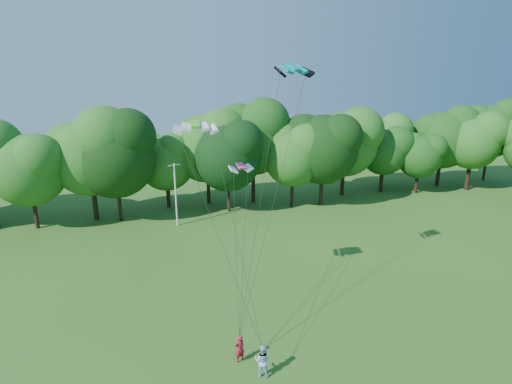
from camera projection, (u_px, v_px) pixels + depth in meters
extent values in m
cylinder|color=silver|center=(176.00, 195.00, 43.58)|extent=(0.18, 0.18, 7.06)
cube|color=silver|center=(174.00, 165.00, 42.66)|extent=(1.32, 0.66, 0.08)
imported|color=#AE162F|center=(240.00, 349.00, 22.95)|extent=(0.72, 0.59, 1.71)
imported|color=#B0CAF4|center=(262.00, 360.00, 21.86)|extent=(1.15, 1.08, 1.89)
cube|color=#048E8A|center=(293.00, 67.00, 25.67)|extent=(2.78, 1.78, 0.59)
cube|color=#41D21F|center=(195.00, 124.00, 24.94)|extent=(2.77, 1.35, 0.44)
cube|color=#F44491|center=(241.00, 166.00, 27.45)|extent=(1.78, 1.10, 0.34)
cylinder|color=black|center=(229.00, 194.00, 48.71)|extent=(0.49, 0.49, 4.40)
ellipsoid|color=black|center=(228.00, 147.00, 47.11)|extent=(8.80, 8.80, 9.60)
cylinder|color=black|center=(382.00, 173.00, 59.84)|extent=(0.48, 0.48, 4.30)
ellipsoid|color=#2A631E|center=(385.00, 135.00, 58.28)|extent=(8.60, 8.60, 9.38)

